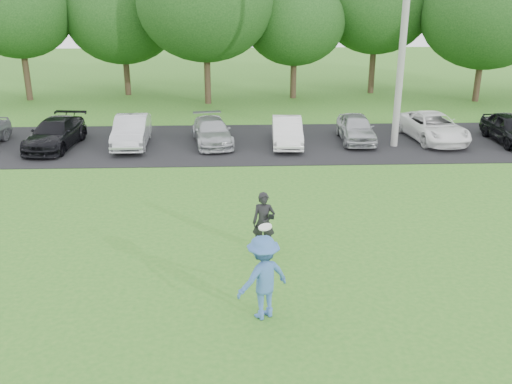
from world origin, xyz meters
TOP-DOWN VIEW (x-y plane):
  - ground at (0.00, 0.00)m, footprint 100.00×100.00m
  - parking_lot at (0.00, 13.00)m, footprint 32.00×6.50m
  - utility_pole at (6.20, 12.27)m, footprint 0.28×0.28m
  - frisbee_player at (-0.01, -0.46)m, footprint 1.36×1.18m
  - camera_bystander at (0.16, 2.58)m, footprint 0.64×0.47m
  - parked_cars at (0.39, 12.89)m, footprint 30.43×4.79m
  - tree_row at (1.51, 22.76)m, footprint 42.39×9.85m

SIDE VIEW (x-z plane):
  - ground at x=0.00m, z-range 0.00..0.00m
  - parking_lot at x=0.00m, z-range 0.00..0.03m
  - parked_cars at x=0.39m, z-range 0.00..1.25m
  - camera_bystander at x=0.16m, z-range 0.00..1.61m
  - frisbee_player at x=-0.01m, z-range -0.14..1.97m
  - tree_row at x=1.51m, z-range 0.59..9.23m
  - utility_pole at x=6.20m, z-range 0.00..10.35m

